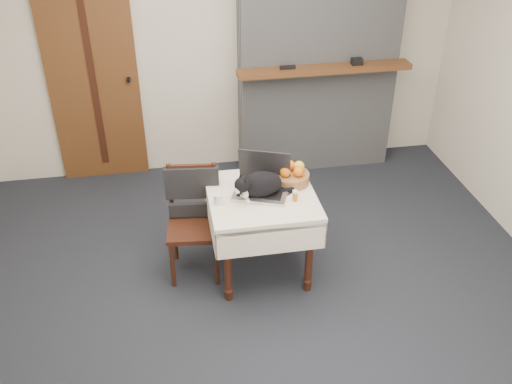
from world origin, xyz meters
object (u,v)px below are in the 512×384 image
Objects in this scene: pill_bottle at (295,196)px; door at (93,80)px; laptop at (262,182)px; cream_jar at (219,199)px; side_table at (261,207)px; fruit_basket at (291,175)px; cat at (261,184)px; chair at (193,205)px.

door is at bearing 128.55° from pill_bottle.
laptop is 6.36× the size of cream_jar.
side_table is 0.30m from pill_bottle.
fruit_basket is (0.24, 0.07, -0.01)m from laptop.
pill_bottle is at bearing -96.77° from fruit_basket.
cat is 0.30m from fruit_basket.
cat is at bearing -150.48° from fruit_basket.
laptop is at bearing 51.16° from cat.
cat is 1.72× the size of fruit_basket.
cat reaches higher than cream_jar.
pill_bottle reaches higher than side_table.
door is 2.21m from fruit_basket.
side_table is 9.54× the size of pill_bottle.
laptop reaches higher than chair.
side_table is 1.63× the size of laptop.
chair reaches higher than fruit_basket.
fruit_basket is (0.03, 0.25, 0.02)m from pill_bottle.
cat is 0.53× the size of chair.
cat is at bearing -54.38° from door.
cat is 5.71× the size of pill_bottle.
chair is (-0.72, 0.28, -0.18)m from pill_bottle.
side_table is 0.21m from cat.
fruit_basket reaches higher than pill_bottle.
laptop is at bearing 20.54° from cream_jar.
fruit_basket is at bearing 38.15° from laptop.
chair is at bearing -169.42° from laptop.
cream_jar reaches higher than side_table.
cream_jar is (-0.32, -0.05, -0.06)m from cat.
laptop is 1.03× the size of cat.
door is at bearing 126.00° from side_table.
pill_bottle is 0.79m from chair.
chair is (-0.17, 0.22, -0.18)m from cream_jar.
door reaches higher than side_table.
laptop is at bearing -162.96° from fruit_basket.
laptop is 0.55× the size of chair.
pill_bottle is 0.26m from fruit_basket.
laptop reaches higher than pill_bottle.
door is at bearing 117.44° from cream_jar.
chair is at bearing 162.90° from side_table.
cream_jar is at bearing 174.22° from pill_bottle.
laptop is 0.25m from fruit_basket.
laptop reaches higher than cream_jar.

